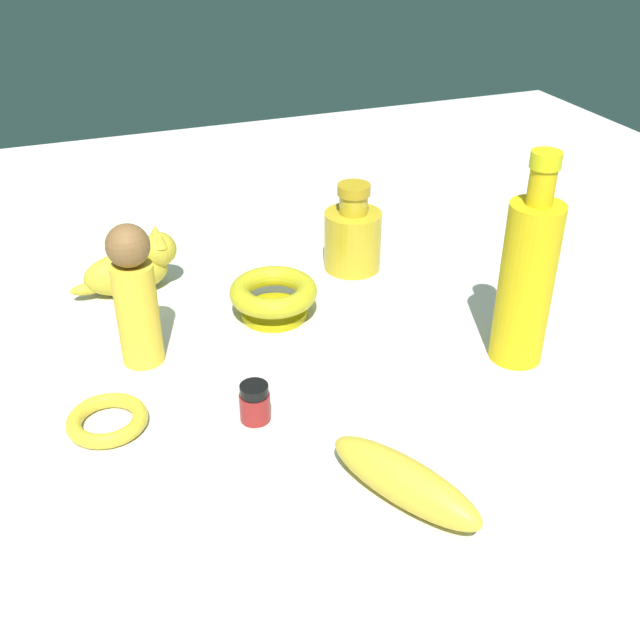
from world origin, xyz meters
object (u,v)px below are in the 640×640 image
object	(u,v)px
banana	(407,481)
cat_figurine	(133,267)
nail_polish_jar	(255,402)
person_figure_adult	(135,296)
bangle	(107,420)
bottle_short	(353,236)
bottle_tall	(527,278)
bowl	(273,295)

from	to	relation	value
banana	cat_figurine	bearing A→B (deg)	-7.46
nail_polish_jar	person_figure_adult	size ratio (longest dim) A/B	0.25
bangle	bottle_short	xyz separation A→B (m)	(0.39, 0.25, 0.04)
bottle_tall	bowl	bearing A→B (deg)	141.32
bottle_tall	cat_figurine	bearing A→B (deg)	141.02
banana	bangle	world-z (taller)	banana
person_figure_adult	banana	bearing A→B (deg)	-58.99
person_figure_adult	bangle	bearing A→B (deg)	-116.92
person_figure_adult	cat_figurine	bearing A→B (deg)	84.06
nail_polish_jar	bottle_short	world-z (taller)	bottle_short
banana	bottle_short	size ratio (longest dim) A/B	1.30
bottle_tall	person_figure_adult	world-z (taller)	bottle_tall
bangle	bottle_short	size ratio (longest dim) A/B	0.66
banana	bangle	distance (m)	0.33
nail_polish_jar	person_figure_adult	distance (m)	0.20
bowl	person_figure_adult	world-z (taller)	person_figure_adult
bowl	nail_polish_jar	bearing A→B (deg)	-113.06
bottle_tall	bowl	world-z (taller)	bottle_tall
nail_polish_jar	cat_figurine	xyz separation A→B (m)	(-0.08, 0.34, 0.02)
nail_polish_jar	cat_figurine	size ratio (longest dim) A/B	0.29
bottle_tall	bottle_short	bearing A→B (deg)	108.15
bottle_short	cat_figurine	distance (m)	0.32
bottle_tall	bottle_short	distance (m)	0.31
bangle	nail_polish_jar	bearing A→B (deg)	-16.03
bangle	bottle_tall	bearing A→B (deg)	-4.75
bangle	person_figure_adult	distance (m)	0.15
nail_polish_jar	bangle	bearing A→B (deg)	163.97
bottle_tall	nail_polish_jar	bearing A→B (deg)	-179.38
bangle	cat_figurine	size ratio (longest dim) A/B	0.57
nail_polish_jar	cat_figurine	distance (m)	0.35
nail_polish_jar	banana	xyz separation A→B (m)	(0.10, -0.17, 0.00)
banana	bottle_short	distance (m)	0.48
bangle	cat_figurine	distance (m)	0.30
banana	person_figure_adult	xyz separation A→B (m)	(-0.20, 0.33, 0.07)
banana	bowl	bearing A→B (deg)	-24.61
bottle_short	person_figure_adult	bearing A→B (deg)	-157.84
bottle_tall	bangle	xyz separation A→B (m)	(-0.49, 0.04, -0.10)
bottle_tall	person_figure_adult	size ratio (longest dim) A/B	1.45
cat_figurine	bangle	bearing A→B (deg)	-104.70
cat_figurine	person_figure_adult	size ratio (longest dim) A/B	0.85
nail_polish_jar	bowl	world-z (taller)	bowl
bottle_short	cat_figurine	world-z (taller)	bottle_short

